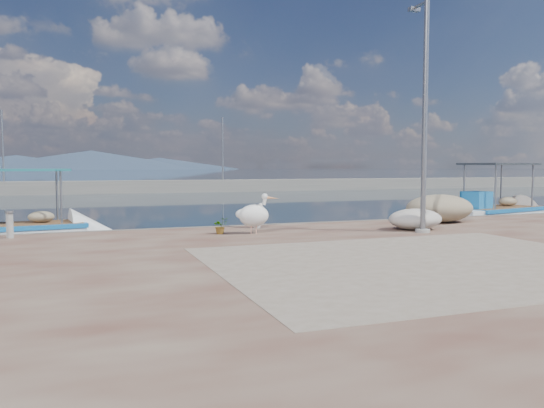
{
  "coord_description": "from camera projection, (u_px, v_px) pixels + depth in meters",
  "views": [
    {
      "loc": [
        -5.91,
        -12.25,
        2.5
      ],
      "look_at": [
        0.0,
        3.8,
        1.3
      ],
      "focal_mm": 35.0,
      "sensor_mm": 36.0,
      "label": 1
    }
  ],
  "objects": [
    {
      "name": "potted_plant",
      "position": [
        220.0,
        226.0,
        15.8
      ],
      "size": [
        0.52,
        0.48,
        0.48
      ],
      "primitive_type": "imported",
      "rotation": [
        0.0,
        0.0,
        0.26
      ],
      "color": "#33722D",
      "rests_on": "quay"
    },
    {
      "name": "quay_patch",
      "position": [
        428.0,
        261.0,
        11.18
      ],
      "size": [
        9.0,
        7.0,
        0.01
      ],
      "primitive_type": "cube",
      "color": "gray",
      "rests_on": "quay"
    },
    {
      "name": "boat_right",
      "position": [
        497.0,
        215.0,
        24.72
      ],
      "size": [
        6.82,
        3.53,
        3.13
      ],
      "rotation": [
        0.0,
        0.0,
        0.23
      ],
      "color": "white",
      "rests_on": "ground"
    },
    {
      "name": "mountains",
      "position": [
        86.0,
        161.0,
        622.97
      ],
      "size": [
        370.0,
        280.0,
        22.0
      ],
      "color": "#28384C",
      "rests_on": "ground"
    },
    {
      "name": "lamp_post",
      "position": [
        424.0,
        124.0,
        16.0
      ],
      "size": [
        0.44,
        0.96,
        7.0
      ],
      "color": "gray",
      "rests_on": "quay"
    },
    {
      "name": "bollard_near",
      "position": [
        258.0,
        215.0,
        17.34
      ],
      "size": [
        0.26,
        0.26,
        0.78
      ],
      "color": "gray",
      "rests_on": "quay"
    },
    {
      "name": "net_pile_c",
      "position": [
        439.0,
        208.0,
        19.09
      ],
      "size": [
        2.57,
        1.84,
        1.01
      ],
      "primitive_type": "ellipsoid",
      "color": "tan",
      "rests_on": "quay"
    },
    {
      "name": "quay",
      "position": [
        495.0,
        315.0,
        8.05
      ],
      "size": [
        44.0,
        22.0,
        0.5
      ],
      "primitive_type": "cube",
      "color": "#4E2A22",
      "rests_on": "ground"
    },
    {
      "name": "breakwater",
      "position": [
        142.0,
        187.0,
        51.08
      ],
      "size": [
        120.0,
        2.2,
        7.5
      ],
      "color": "gray",
      "rests_on": "ground"
    },
    {
      "name": "pelican",
      "position": [
        254.0,
        215.0,
        15.83
      ],
      "size": [
        1.27,
        0.85,
        1.21
      ],
      "rotation": [
        0.0,
        0.0,
        -0.35
      ],
      "color": "tan",
      "rests_on": "quay"
    },
    {
      "name": "bollard_far",
      "position": [
        10.0,
        223.0,
        14.87
      ],
      "size": [
        0.25,
        0.25,
        0.77
      ],
      "color": "gray",
      "rests_on": "quay"
    },
    {
      "name": "net_pile_d",
      "position": [
        415.0,
        219.0,
        16.9
      ],
      "size": [
        1.79,
        1.34,
        0.67
      ],
      "primitive_type": "ellipsoid",
      "color": "beige",
      "rests_on": "quay"
    },
    {
      "name": "boat_left",
      "position": [
        17.0,
        234.0,
        17.91
      ],
      "size": [
        6.11,
        2.64,
        2.85
      ],
      "rotation": [
        0.0,
        0.0,
        0.12
      ],
      "color": "white",
      "rests_on": "ground"
    },
    {
      "name": "ground",
      "position": [
        323.0,
        264.0,
        13.68
      ],
      "size": [
        1400.0,
        1400.0,
        0.0
      ],
      "primitive_type": "plane",
      "color": "#162635",
      "rests_on": "ground"
    }
  ]
}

